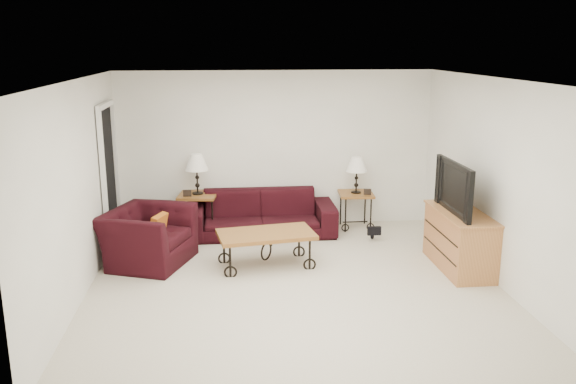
# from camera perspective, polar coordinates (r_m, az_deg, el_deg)

# --- Properties ---
(ground) EXTENTS (5.00, 5.00, 0.00)m
(ground) POSITION_cam_1_polar(r_m,az_deg,el_deg) (7.46, 0.57, -8.78)
(ground) COLOR beige
(ground) RESTS_ON ground
(wall_back) EXTENTS (5.00, 0.02, 2.50)m
(wall_back) POSITION_cam_1_polar(r_m,az_deg,el_deg) (9.51, -1.14, 4.08)
(wall_back) COLOR white
(wall_back) RESTS_ON ground
(wall_front) EXTENTS (5.00, 0.02, 2.50)m
(wall_front) POSITION_cam_1_polar(r_m,az_deg,el_deg) (4.70, 4.13, -6.45)
(wall_front) COLOR white
(wall_front) RESTS_ON ground
(wall_left) EXTENTS (0.02, 5.00, 2.50)m
(wall_left) POSITION_cam_1_polar(r_m,az_deg,el_deg) (7.23, -19.49, 0.08)
(wall_left) COLOR white
(wall_left) RESTS_ON ground
(wall_right) EXTENTS (0.02, 5.00, 2.50)m
(wall_right) POSITION_cam_1_polar(r_m,az_deg,el_deg) (7.76, 19.26, 1.02)
(wall_right) COLOR white
(wall_right) RESTS_ON ground
(ceiling) EXTENTS (5.00, 5.00, 0.00)m
(ceiling) POSITION_cam_1_polar(r_m,az_deg,el_deg) (6.89, 0.62, 10.77)
(ceiling) COLOR white
(ceiling) RESTS_ON wall_back
(doorway) EXTENTS (0.08, 0.94, 2.04)m
(doorway) POSITION_cam_1_polar(r_m,az_deg,el_deg) (8.85, -16.80, 1.20)
(doorway) COLOR black
(doorway) RESTS_ON ground
(sofa) EXTENTS (2.30, 0.90, 0.67)m
(sofa) POSITION_cam_1_polar(r_m,az_deg,el_deg) (9.23, -2.64, -2.08)
(sofa) COLOR black
(sofa) RESTS_ON ground
(side_table_left) EXTENTS (0.64, 0.64, 0.63)m
(side_table_left) POSITION_cam_1_polar(r_m,az_deg,el_deg) (9.40, -8.59, -2.04)
(side_table_left) COLOR brown
(side_table_left) RESTS_ON ground
(side_table_right) EXTENTS (0.57, 0.57, 0.58)m
(side_table_right) POSITION_cam_1_polar(r_m,az_deg,el_deg) (9.62, 6.49, -1.75)
(side_table_right) COLOR brown
(side_table_right) RESTS_ON ground
(lamp_left) EXTENTS (0.40, 0.40, 0.63)m
(lamp_left) POSITION_cam_1_polar(r_m,az_deg,el_deg) (9.25, -8.73, 1.71)
(lamp_left) COLOR black
(lamp_left) RESTS_ON side_table_left
(lamp_right) EXTENTS (0.35, 0.35, 0.58)m
(lamp_right) POSITION_cam_1_polar(r_m,az_deg,el_deg) (9.48, 6.59, 1.64)
(lamp_right) COLOR black
(lamp_right) RESTS_ON side_table_right
(photo_frame_left) EXTENTS (0.13, 0.02, 0.11)m
(photo_frame_left) POSITION_cam_1_polar(r_m,az_deg,el_deg) (9.17, -9.64, -0.12)
(photo_frame_left) COLOR black
(photo_frame_left) RESTS_ON side_table_left
(photo_frame_right) EXTENTS (0.12, 0.05, 0.10)m
(photo_frame_right) POSITION_cam_1_polar(r_m,az_deg,el_deg) (9.42, 7.64, 0.02)
(photo_frame_right) COLOR black
(photo_frame_right) RESTS_ON side_table_right
(coffee_table) EXTENTS (1.35, 0.86, 0.47)m
(coffee_table) POSITION_cam_1_polar(r_m,az_deg,el_deg) (7.94, -2.11, -5.52)
(coffee_table) COLOR brown
(coffee_table) RESTS_ON ground
(armchair) EXTENTS (1.34, 1.42, 0.74)m
(armchair) POSITION_cam_1_polar(r_m,az_deg,el_deg) (8.23, -13.30, -4.20)
(armchair) COLOR black
(armchair) RESTS_ON ground
(throw_pillow) EXTENTS (0.20, 0.35, 0.34)m
(throw_pillow) POSITION_cam_1_polar(r_m,az_deg,el_deg) (8.12, -12.35, -3.30)
(throw_pillow) COLOR #B65917
(throw_pillow) RESTS_ON armchair
(tv_stand) EXTENTS (0.54, 1.29, 0.77)m
(tv_stand) POSITION_cam_1_polar(r_m,az_deg,el_deg) (8.14, 16.16, -4.47)
(tv_stand) COLOR #C68A49
(tv_stand) RESTS_ON ground
(television) EXTENTS (0.15, 1.15, 0.66)m
(television) POSITION_cam_1_polar(r_m,az_deg,el_deg) (7.95, 16.37, 0.44)
(television) COLOR black
(television) RESTS_ON tv_stand
(backpack) EXTENTS (0.38, 0.34, 0.40)m
(backpack) POSITION_cam_1_polar(r_m,az_deg,el_deg) (9.11, 8.12, -3.29)
(backpack) COLOR black
(backpack) RESTS_ON ground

